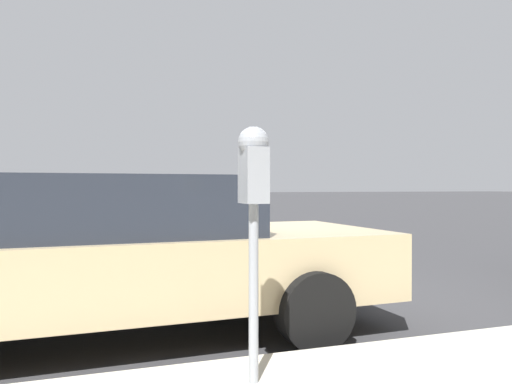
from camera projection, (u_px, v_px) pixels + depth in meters
ground_plane at (229, 301)px, 5.76m from camera, size 220.00×220.00×0.00m
parking_meter at (253, 187)px, 3.04m from camera, size 0.21×0.19×1.56m
car_tan at (101, 252)px, 4.30m from camera, size 2.16×5.02×1.41m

